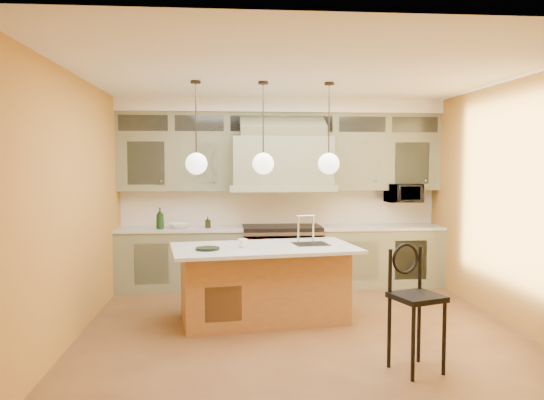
{
  "coord_description": "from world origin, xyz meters",
  "views": [
    {
      "loc": [
        -0.83,
        -5.93,
        1.93
      ],
      "look_at": [
        -0.27,
        0.7,
        1.46
      ],
      "focal_mm": 35.0,
      "sensor_mm": 36.0,
      "label": 1
    }
  ],
  "objects": [
    {
      "name": "counter_stool",
      "position": [
        0.89,
        -1.24,
        0.67
      ],
      "size": [
        0.52,
        0.52,
        1.17
      ],
      "rotation": [
        0.0,
        0.0,
        0.33
      ],
      "color": "black",
      "rests_on": "floor"
    },
    {
      "name": "ceiling",
      "position": [
        0.0,
        0.0,
        2.9
      ],
      "size": [
        5.0,
        5.0,
        0.0
      ],
      "primitive_type": "plane",
      "rotation": [
        3.14,
        0.0,
        0.0
      ],
      "color": "white",
      "rests_on": "wall_back"
    },
    {
      "name": "wall_front",
      "position": [
        0.0,
        -2.5,
        1.45
      ],
      "size": [
        5.0,
        0.0,
        5.0
      ],
      "primitive_type": "plane",
      "rotation": [
        -1.57,
        0.0,
        0.0
      ],
      "color": "#B57F31",
      "rests_on": "ground"
    },
    {
      "name": "pendant_right",
      "position": [
        0.4,
        0.45,
        1.95
      ],
      "size": [
        0.26,
        0.26,
        1.11
      ],
      "color": "#2D2319",
      "rests_on": "ceiling"
    },
    {
      "name": "pendant_left",
      "position": [
        -1.2,
        0.45,
        1.95
      ],
      "size": [
        0.26,
        0.26,
        1.11
      ],
      "color": "#2D2319",
      "rests_on": "ceiling"
    },
    {
      "name": "fruit_bowl",
      "position": [
        -1.57,
        2.15,
        0.98
      ],
      "size": [
        0.33,
        0.33,
        0.08
      ],
      "primitive_type": "imported",
      "rotation": [
        0.0,
        0.0,
        -0.02
      ],
      "color": "white",
      "rests_on": "back_cabinetry"
    },
    {
      "name": "floor",
      "position": [
        0.0,
        0.0,
        0.0
      ],
      "size": [
        5.0,
        5.0,
        0.0
      ],
      "primitive_type": "plane",
      "color": "brown",
      "rests_on": "ground"
    },
    {
      "name": "back_cabinetry",
      "position": [
        0.0,
        2.23,
        1.43
      ],
      "size": [
        5.0,
        0.77,
        2.9
      ],
      "color": "gray",
      "rests_on": "floor"
    },
    {
      "name": "kitchen_island",
      "position": [
        -0.39,
        0.45,
        0.47
      ],
      "size": [
        2.34,
        1.48,
        1.35
      ],
      "rotation": [
        0.0,
        0.0,
        0.14
      ],
      "color": "brown",
      "rests_on": "floor"
    },
    {
      "name": "oil_bottle_a",
      "position": [
        -1.84,
        2.05,
        1.1
      ],
      "size": [
        0.14,
        0.14,
        0.32
      ],
      "primitive_type": "imported",
      "rotation": [
        0.0,
        0.0,
        0.16
      ],
      "color": "black",
      "rests_on": "back_cabinetry"
    },
    {
      "name": "range",
      "position": [
        0.0,
        2.14,
        0.49
      ],
      "size": [
        1.2,
        0.74,
        0.96
      ],
      "color": "silver",
      "rests_on": "floor"
    },
    {
      "name": "wall_back",
      "position": [
        0.0,
        2.5,
        1.45
      ],
      "size": [
        5.0,
        0.0,
        5.0
      ],
      "primitive_type": "plane",
      "rotation": [
        1.57,
        0.0,
        0.0
      ],
      "color": "#B57F31",
      "rests_on": "ground"
    },
    {
      "name": "pendant_center",
      "position": [
        -0.4,
        0.45,
        1.95
      ],
      "size": [
        0.26,
        0.26,
        1.11
      ],
      "color": "#2D2319",
      "rests_on": "ceiling"
    },
    {
      "name": "microwave",
      "position": [
        1.95,
        2.25,
        1.45
      ],
      "size": [
        0.54,
        0.37,
        0.3
      ],
      "primitive_type": "imported",
      "color": "black",
      "rests_on": "back_cabinetry"
    },
    {
      "name": "oil_bottle_b",
      "position": [
        -1.14,
        2.15,
        1.03
      ],
      "size": [
        0.09,
        0.09,
        0.17
      ],
      "primitive_type": "imported",
      "rotation": [
        0.0,
        0.0,
        0.16
      ],
      "color": "black",
      "rests_on": "back_cabinetry"
    },
    {
      "name": "wall_left",
      "position": [
        -2.5,
        0.0,
        1.45
      ],
      "size": [
        0.0,
        5.0,
        5.0
      ],
      "primitive_type": "plane",
      "rotation": [
        1.57,
        0.0,
        1.57
      ],
      "color": "#B57F31",
      "rests_on": "ground"
    },
    {
      "name": "cup",
      "position": [
        -0.66,
        0.34,
        0.97
      ],
      "size": [
        0.13,
        0.13,
        0.1
      ],
      "primitive_type": "imported",
      "rotation": [
        0.0,
        0.0,
        0.16
      ],
      "color": "white",
      "rests_on": "kitchen_island"
    },
    {
      "name": "wall_right",
      "position": [
        2.5,
        0.0,
        1.45
      ],
      "size": [
        0.0,
        5.0,
        5.0
      ],
      "primitive_type": "plane",
      "rotation": [
        1.57,
        0.0,
        -1.57
      ],
      "color": "#B57F31",
      "rests_on": "ground"
    }
  ]
}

